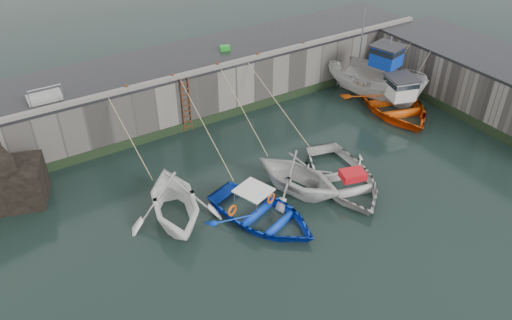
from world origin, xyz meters
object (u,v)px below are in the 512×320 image
boat_far_white (374,81)px  bollard_b (172,76)px  boat_near_white (176,218)px  boat_near_blacktrim (297,190)px  bollard_e (303,44)px  boat_near_navy (343,183)px  bollard_a (127,88)px  bollard_c (218,65)px  bollard_d (258,55)px  boat_near_blue (263,219)px  fish_crate (225,48)px  ladder (186,105)px  boat_far_orange (392,102)px

boat_far_white → bollard_b: size_ratio=26.10×
boat_near_white → boat_near_blacktrim: 5.79m
boat_far_white → bollard_e: boat_far_white is taller
boat_near_navy → bollard_a: bearing=144.4°
bollard_c → bollard_d: same height
boat_near_blue → boat_near_navy: boat_near_navy is taller
boat_far_white → bollard_c: 9.97m
boat_near_white → bollard_e: bearing=43.2°
boat_near_blacktrim → bollard_e: bearing=33.0°
boat_near_blue → boat_near_blacktrim: bearing=0.4°
boat_far_white → boat_near_blue: bearing=-168.4°
boat_near_blacktrim → bollard_c: 8.64m
bollard_b → bollard_c: bearing=0.0°
boat_near_blacktrim → fish_crate: size_ratio=7.56×
boat_far_white → ladder: bearing=152.7°
ladder → bollard_e: bollard_e is taller
boat_far_orange → boat_near_blacktrim: bearing=-143.6°
boat_near_white → bollard_a: 7.58m
ladder → boat_far_white: boat_far_white is taller
bollard_e → boat_far_orange: bearing=-52.5°
bollard_e → boat_near_white: bearing=-149.9°
boat_far_white → boat_near_blacktrim: bearing=-166.8°
boat_far_white → bollard_c: bearing=148.0°
boat_near_white → boat_near_navy: boat_near_white is taller
boat_near_blue → boat_near_navy: bearing=-17.6°
fish_crate → bollard_e: (4.26, -1.94, 0.01)m
bollard_b → bollard_e: bearing=0.0°
bollard_a → bollard_d: 7.80m
bollard_e → bollard_d: bearing=180.0°
boat_near_navy → bollard_e: bearing=81.2°
fish_crate → bollard_c: 2.48m
boat_near_blacktrim → boat_near_navy: size_ratio=0.78×
ladder → fish_crate: 4.70m
boat_near_blacktrim → fish_crate: fish_crate is taller
ladder → bollard_c: (2.20, 0.34, 1.71)m
boat_far_white → boat_near_navy: bearing=-156.4°
boat_far_white → boat_near_white: bearing=179.5°
boat_near_blue → bollard_d: bearing=39.5°
ladder → boat_near_blue: bearing=-93.6°
boat_near_blacktrim → fish_crate: (1.78, 9.92, 3.29)m
bollard_c → boat_near_blue: bearing=-107.1°
boat_far_white → bollard_d: boat_far_white is taller
boat_near_blacktrim → bollard_e: bollard_e is taller
bollard_a → bollard_b: bearing=0.0°
boat_near_blacktrim → boat_far_orange: size_ratio=0.57×
boat_far_orange → bollard_b: (-11.99, 4.54, 2.85)m
fish_crate → bollard_d: 2.21m
boat_near_white → boat_near_blue: 3.80m
bollard_b → bollard_d: 5.30m
bollard_e → boat_far_white: bearing=-38.7°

